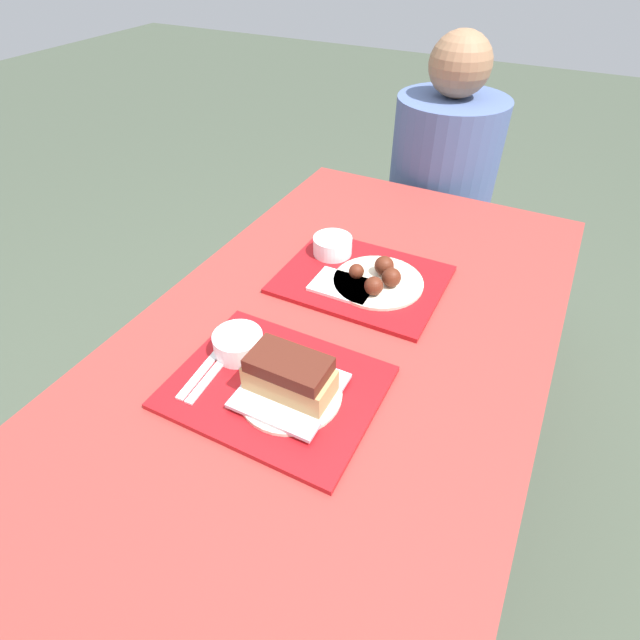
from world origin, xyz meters
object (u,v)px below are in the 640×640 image
at_px(tray_near, 276,387).
at_px(person_seated_across, 444,163).
at_px(bowl_coleslaw_far, 333,245).
at_px(wings_plate_far, 379,278).
at_px(brisket_sandwich_plate, 288,380).
at_px(bowl_coleslaw_near, 238,343).
at_px(tray_far, 362,279).

height_order(tray_near, person_seated_across, person_seated_across).
bearing_deg(bowl_coleslaw_far, tray_near, -77.01).
bearing_deg(bowl_coleslaw_far, wings_plate_far, -24.53).
distance_m(brisket_sandwich_plate, wings_plate_far, 0.41).
distance_m(brisket_sandwich_plate, bowl_coleslaw_far, 0.50).
distance_m(tray_near, brisket_sandwich_plate, 0.06).
relative_size(bowl_coleslaw_near, person_seated_across, 0.14).
height_order(tray_near, bowl_coleslaw_near, bowl_coleslaw_near).
bearing_deg(wings_plate_far, bowl_coleslaw_far, 155.47).
bearing_deg(tray_near, brisket_sandwich_plate, -13.09).
xyz_separation_m(tray_near, bowl_coleslaw_near, (-0.11, 0.04, 0.03)).
bearing_deg(bowl_coleslaw_near, wings_plate_far, 64.90).
height_order(brisket_sandwich_plate, person_seated_across, person_seated_across).
distance_m(bowl_coleslaw_near, bowl_coleslaw_far, 0.43).
height_order(bowl_coleslaw_far, wings_plate_far, wings_plate_far).
relative_size(bowl_coleslaw_near, bowl_coleslaw_far, 1.00).
bearing_deg(brisket_sandwich_plate, person_seated_across, 92.53).
xyz_separation_m(tray_far, brisket_sandwich_plate, (0.03, -0.41, 0.04)).
distance_m(tray_far, brisket_sandwich_plate, 0.42).
height_order(tray_far, bowl_coleslaw_near, bowl_coleslaw_near).
distance_m(tray_far, wings_plate_far, 0.05).
bearing_deg(tray_far, bowl_coleslaw_near, -108.29).
bearing_deg(bowl_coleslaw_far, brisket_sandwich_plate, -73.35).
bearing_deg(brisket_sandwich_plate, bowl_coleslaw_far, 106.65).
distance_m(tray_near, bowl_coleslaw_far, 0.48).
xyz_separation_m(brisket_sandwich_plate, bowl_coleslaw_far, (-0.14, 0.48, -0.01)).
bearing_deg(brisket_sandwich_plate, bowl_coleslaw_near, 160.60).
xyz_separation_m(bowl_coleslaw_near, bowl_coleslaw_far, (0.01, 0.43, 0.00)).
bearing_deg(tray_far, person_seated_across, 91.73).
distance_m(tray_near, person_seated_across, 1.19).
height_order(brisket_sandwich_plate, bowl_coleslaw_far, brisket_sandwich_plate).
relative_size(tray_near, tray_far, 1.00).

